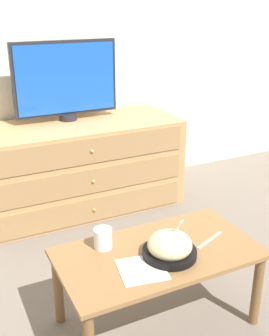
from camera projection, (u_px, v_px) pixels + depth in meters
The scene contains 9 objects.
ground_plane at pixel (82, 186), 3.40m from camera, with size 12.00×12.00×0.00m, color #70665B.
wall_back at pixel (73, 15), 2.93m from camera, with size 12.00×0.05×2.60m.
dresser at pixel (78, 166), 2.96m from camera, with size 1.41×0.60×0.62m.
tv at pixel (66, 80), 2.83m from camera, with size 0.72×0.12×0.54m.
coffee_table at pixel (158, 262), 1.86m from camera, with size 0.88×0.48×0.38m.
takeout_bowl at pixel (170, 247), 1.78m from camera, with size 0.23×0.23×0.17m.
drink_cup at pixel (103, 239), 1.85m from camera, with size 0.08×0.08×0.09m.
napkin at pixel (142, 269), 1.71m from camera, with size 0.22×0.22×0.00m.
knife at pixel (210, 240), 1.92m from camera, with size 0.18×0.08×0.01m.
Camera 1 is at (-0.98, -2.97, 1.41)m, focal length 45.00 mm.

